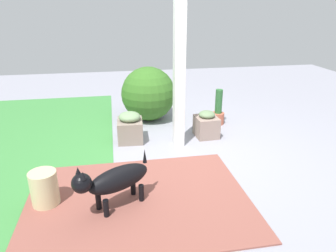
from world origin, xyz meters
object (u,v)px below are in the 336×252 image
at_px(porch_pillar, 179,62).
at_px(stone_planter_nearest, 206,125).
at_px(stone_planter_mid, 130,127).
at_px(round_shrub, 148,94).
at_px(ceramic_urn, 44,189).
at_px(terracotta_pot_tall, 218,112).
at_px(dog, 114,180).

relative_size(porch_pillar, stone_planter_nearest, 5.82).
height_order(stone_planter_mid, round_shrub, round_shrub).
bearing_deg(ceramic_urn, porch_pillar, -53.76).
bearing_deg(round_shrub, ceramic_urn, 150.30).
bearing_deg(round_shrub, terracotta_pot_tall, -111.10).
bearing_deg(round_shrub, stone_planter_nearest, -139.75).
xyz_separation_m(round_shrub, dog, (-2.64, 0.67, -0.15)).
height_order(porch_pillar, round_shrub, porch_pillar).
distance_m(terracotta_pot_tall, ceramic_urn, 3.26).
height_order(porch_pillar, stone_planter_nearest, porch_pillar).
distance_m(porch_pillar, stone_planter_mid, 1.28).
bearing_deg(porch_pillar, dog, 145.87).
xyz_separation_m(stone_planter_nearest, stone_planter_mid, (0.04, 1.22, 0.03)).
relative_size(stone_planter_mid, ceramic_urn, 1.20).
xyz_separation_m(round_shrub, terracotta_pot_tall, (-0.46, -1.18, -0.26)).
bearing_deg(round_shrub, stone_planter_mid, 156.53).
bearing_deg(terracotta_pot_tall, stone_planter_nearest, 144.27).
bearing_deg(stone_planter_nearest, round_shrub, 40.25).
height_order(round_shrub, dog, round_shrub).
bearing_deg(dog, ceramic_urn, 75.32).
bearing_deg(stone_planter_nearest, ceramic_urn, 123.91).
distance_m(terracotta_pot_tall, dog, 2.87).
bearing_deg(dog, stone_planter_mid, -8.90).
bearing_deg(stone_planter_mid, round_shrub, -23.47).
height_order(porch_pillar, stone_planter_mid, porch_pillar).
distance_m(stone_planter_mid, ceramic_urn, 1.82).
distance_m(stone_planter_mid, round_shrub, 1.04).
bearing_deg(stone_planter_mid, stone_planter_nearest, -91.89).
xyz_separation_m(porch_pillar, dog, (-1.44, 0.98, -0.91)).
xyz_separation_m(stone_planter_nearest, round_shrub, (0.96, 0.82, 0.29)).
xyz_separation_m(porch_pillar, ceramic_urn, (-1.25, 1.70, -1.06)).
height_order(stone_planter_mid, dog, dog).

